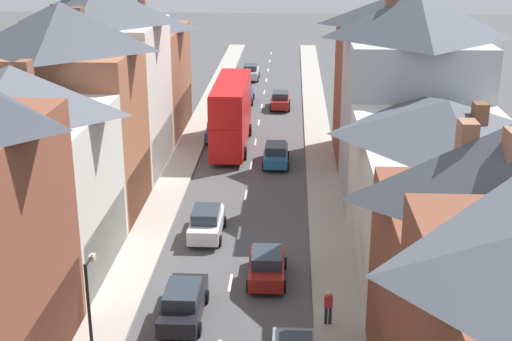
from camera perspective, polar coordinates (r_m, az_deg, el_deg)
The scene contains 16 objects.
pavement_left at distance 54.44m, azimuth -5.63°, elevation 1.23°, with size 2.20×104.00×0.14m, color #A8A399.
pavement_right at distance 53.91m, azimuth 5.16°, elevation 1.06°, with size 2.20×104.00×0.14m, color #A8A399.
centre_line_dashes at distance 52.06m, azimuth -0.39°, elevation 0.40°, with size 0.14×97.80×0.01m.
terrace_row_left at distance 35.49m, azimuth -18.80°, elevation 0.64°, with size 8.00×62.43×13.29m.
terrace_row_right at distance 30.81m, azimuth 16.49°, elevation -2.32°, with size 8.00×54.36×14.51m.
double_decker_bus_lead at distance 55.59m, azimuth -2.00°, elevation 4.64°, with size 2.74×10.80×5.30m.
car_near_blue at distance 32.34m, azimuth -5.84°, elevation -10.43°, with size 1.90×4.57×1.64m.
car_near_silver at distance 52.01m, azimuth 1.61°, elevation 1.32°, with size 1.90×4.34×1.63m.
car_parked_left_a at distance 81.31m, azimuth -0.43°, elevation 7.89°, with size 1.90×4.41×1.71m.
car_parked_right_a at distance 58.30m, azimuth -3.07°, elevation 3.32°, with size 1.90×4.45×1.71m.
car_parked_left_b at distance 70.49m, azimuth -0.96°, elevation 6.10°, with size 1.90×4.11×1.64m.
car_mid_white at distance 35.37m, azimuth 0.90°, elevation -7.60°, with size 1.90×4.01×1.63m.
car_far_grey at distance 40.25m, azimuth -3.98°, elevation -4.14°, with size 1.90×4.33×1.70m.
car_parked_right_b at distance 68.24m, azimuth 1.95°, elevation 5.66°, with size 1.90×4.04×1.64m.
pedestrian_mid_left at distance 31.65m, azimuth 5.81°, elevation -10.70°, with size 0.36×0.22×1.61m.
street_lamp at distance 26.92m, azimuth -13.06°, elevation -11.48°, with size 0.20×1.12×5.50m.
Camera 1 is at (2.85, -13.22, 16.74)m, focal length 50.00 mm.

